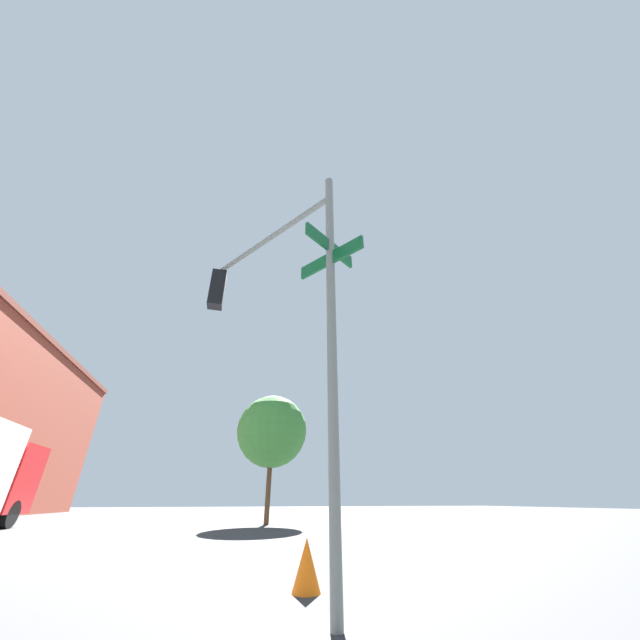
{
  "coord_description": "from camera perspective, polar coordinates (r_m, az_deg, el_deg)",
  "views": [
    {
      "loc": [
        -10.29,
        -6.38,
        1.0
      ],
      "look_at": [
        -5.7,
        -7.57,
        3.52
      ],
      "focal_mm": 19.04,
      "sensor_mm": 36.0,
      "label": 1
    }
  ],
  "objects": [
    {
      "name": "traffic_signal_near",
      "position": [
        5.61,
        -9.0,
        4.22
      ],
      "size": [
        3.09,
        2.26,
        5.59
      ],
      "color": "slate",
      "rests_on": "ground_plane"
    },
    {
      "name": "street_tree",
      "position": [
        18.76,
        -8.07,
        -18.0
      ],
      "size": [
        3.58,
        3.58,
        5.99
      ],
      "color": "#4C331E",
      "rests_on": "ground_plane"
    },
    {
      "name": "traffic_cone",
      "position": [
        5.22,
        -2.27,
        -35.82
      ],
      "size": [
        0.36,
        0.36,
        0.58
      ],
      "primitive_type": "cone",
      "color": "orange",
      "rests_on": "ground_plane"
    }
  ]
}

